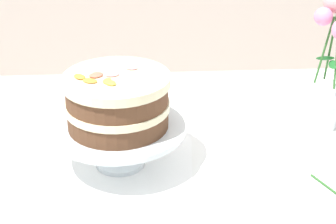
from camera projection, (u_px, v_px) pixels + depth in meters
The scene contains 6 objects.
dining_table at pixel (199, 195), 1.26m from camera, with size 1.40×1.00×0.74m.
linen_napkin at pixel (120, 164), 1.21m from camera, with size 0.32×0.32×0.00m, color white.
cake_stand at pixel (119, 132), 1.17m from camera, with size 0.29×0.29×0.10m.
layer_cake at pixel (117, 101), 1.14m from camera, with size 0.23×0.23×0.12m.
flower_vase at pixel (330, 71), 1.30m from camera, with size 0.11×0.11×0.34m.
loose_petal_0 at pixel (77, 122), 1.39m from camera, with size 0.04×0.03×0.01m, color yellow.
Camera 1 is at (-0.13, -1.06, 1.39)m, focal length 57.83 mm.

